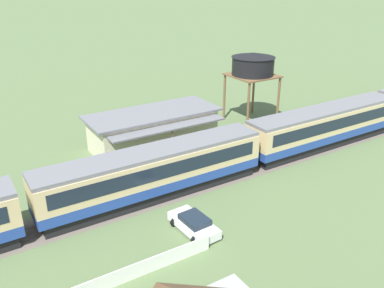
{
  "coord_description": "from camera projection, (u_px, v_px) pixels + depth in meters",
  "views": [
    {
      "loc": [
        -28.64,
        -26.43,
        16.68
      ],
      "look_at": [
        -10.5,
        2.66,
        2.03
      ],
      "focal_mm": 38.0,
      "sensor_mm": 36.0,
      "label": 1
    }
  ],
  "objects": [
    {
      "name": "ground_plane",
      "position": [
        294.0,
        150.0,
        41.11
      ],
      "size": [
        600.0,
        600.0,
        0.0
      ],
      "primitive_type": "plane",
      "color": "#566B42"
    },
    {
      "name": "passenger_train",
      "position": [
        157.0,
        170.0,
        31.94
      ],
      "size": [
        96.84,
        3.15,
        4.04
      ],
      "color": "#234293",
      "rests_on": "ground_plane"
    },
    {
      "name": "railway_track",
      "position": [
        199.0,
        182.0,
        34.72
      ],
      "size": [
        164.52,
        3.6,
        0.04
      ],
      "color": "#665B51",
      "rests_on": "ground_plane"
    },
    {
      "name": "station_building",
      "position": [
        154.0,
        129.0,
        41.3
      ],
      "size": [
        13.37,
        6.9,
        3.67
      ],
      "color": "beige",
      "rests_on": "ground_plane"
    },
    {
      "name": "water_tower",
      "position": [
        253.0,
        65.0,
        46.37
      ],
      "size": [
        5.03,
        5.03,
        8.19
      ],
      "color": "brown",
      "rests_on": "ground_plane"
    },
    {
      "name": "parked_car_white",
      "position": [
        194.0,
        224.0,
        28.03
      ],
      "size": [
        2.3,
        4.16,
        1.21
      ],
      "rotation": [
        0.0,
        0.0,
        1.63
      ],
      "color": "white",
      "rests_on": "ground_plane"
    }
  ]
}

